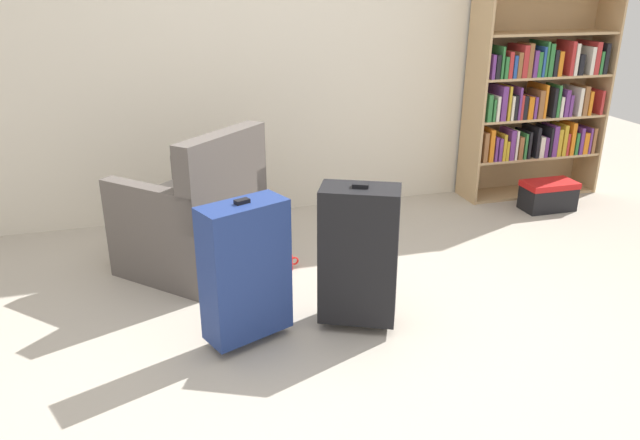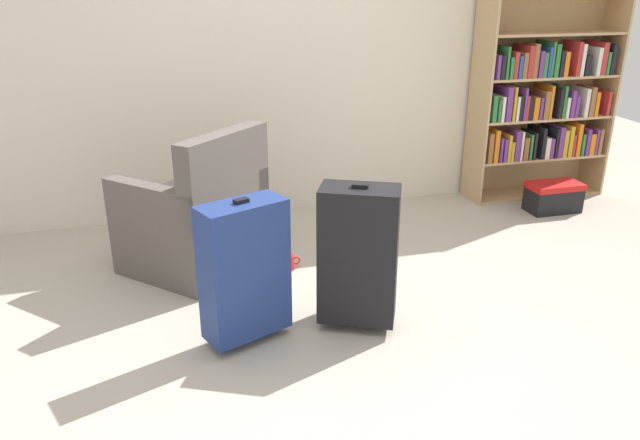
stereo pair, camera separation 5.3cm
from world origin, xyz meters
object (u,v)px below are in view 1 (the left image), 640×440
(bookshelf, at_px, (537,88))
(suitcase_black, at_px, (359,255))
(suitcase_navy_blue, at_px, (245,270))
(mug, at_px, (287,262))
(armchair, at_px, (194,221))
(storage_box, at_px, (548,195))

(bookshelf, distance_m, suitcase_black, 2.70)
(suitcase_navy_blue, bearing_deg, bookshelf, 31.77)
(suitcase_black, bearing_deg, mug, 105.80)
(mug, height_order, suitcase_navy_blue, suitcase_navy_blue)
(armchair, bearing_deg, suitcase_navy_blue, -79.56)
(mug, relative_size, suitcase_navy_blue, 0.16)
(armchair, xyz_separation_m, mug, (0.54, -0.18, -0.27))
(armchair, height_order, suitcase_black, armchair)
(storage_box, distance_m, suitcase_black, 2.38)
(storage_box, xyz_separation_m, suitcase_navy_blue, (-2.60, -1.23, 0.27))
(bookshelf, bearing_deg, suitcase_black, -141.57)
(armchair, relative_size, suitcase_navy_blue, 1.30)
(suitcase_black, height_order, suitcase_navy_blue, suitcase_black)
(mug, distance_m, storage_box, 2.28)
(suitcase_black, bearing_deg, bookshelf, 38.43)
(bookshelf, xyz_separation_m, storage_box, (-0.06, -0.42, -0.77))
(bookshelf, xyz_separation_m, suitcase_navy_blue, (-2.66, -1.65, -0.50))
(storage_box, xyz_separation_m, suitcase_black, (-2.02, -1.23, 0.28))
(bookshelf, bearing_deg, suitcase_navy_blue, -148.23)
(suitcase_black, xyz_separation_m, suitcase_navy_blue, (-0.58, 0.00, -0.01))
(bookshelf, xyz_separation_m, armchair, (-2.83, -0.73, -0.57))
(mug, bearing_deg, storage_box, 12.38)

